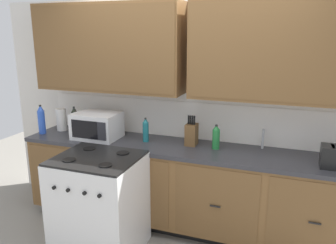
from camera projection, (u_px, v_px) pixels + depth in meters
name	position (u px, v px, depth m)	size (l,w,h in m)	color
ground_plane	(172.00, 242.00, 3.42)	(8.49, 8.49, 0.00)	gray
wall_unit	(189.00, 73.00, 3.46)	(4.60, 0.40, 2.37)	white
counter_run	(182.00, 187.00, 3.58)	(3.43, 0.64, 0.91)	black
stove_range	(99.00, 204.00, 3.20)	(0.76, 0.68, 0.95)	white
microwave	(97.00, 126.00, 3.71)	(0.48, 0.37, 0.28)	white
knife_block	(192.00, 134.00, 3.48)	(0.11, 0.14, 0.31)	brown
sink_faucet	(263.00, 139.00, 3.38)	(0.02, 0.02, 0.20)	#B2B5BA
paper_towel_roll	(62.00, 120.00, 4.01)	(0.12, 0.12, 0.26)	white
bottle_teal	(146.00, 130.00, 3.59)	(0.06, 0.06, 0.26)	#1E707A
bottle_blue	(41.00, 120.00, 3.87)	(0.08, 0.08, 0.33)	blue
bottle_green	(216.00, 137.00, 3.37)	(0.07, 0.07, 0.25)	#237A38
bottle_dark	(75.00, 120.00, 3.92)	(0.07, 0.07, 0.30)	black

